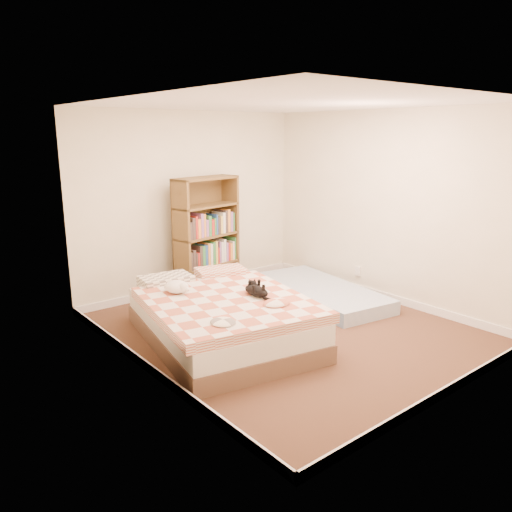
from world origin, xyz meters
TOP-DOWN VIEW (x-y plane):
  - room at (0.00, 0.00)m, footprint 3.51×4.01m
  - bed at (-0.76, 0.24)m, footprint 1.88×2.38m
  - bookshelf at (0.06, 1.73)m, footprint 1.04×0.50m
  - floor_mattress at (1.10, 0.50)m, footprint 1.20×2.13m
  - black_cat at (-0.48, -0.02)m, footprint 0.29×0.57m
  - white_dog at (-1.07, 0.58)m, footprint 0.36×0.37m

SIDE VIEW (x-z plane):
  - floor_mattress at x=1.10m, z-range 0.00..0.18m
  - bed at x=-0.76m, z-range -0.03..0.55m
  - black_cat at x=-0.48m, z-range 0.51..0.63m
  - white_dog at x=-1.07m, z-range 0.51..0.65m
  - bookshelf at x=0.06m, z-range -0.23..1.40m
  - room at x=0.00m, z-range -0.06..2.45m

